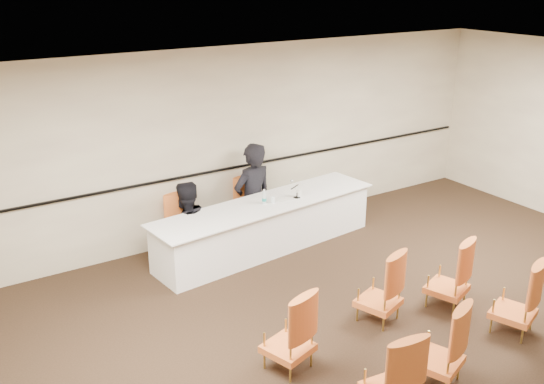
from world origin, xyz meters
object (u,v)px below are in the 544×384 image
at_px(panelist_main, 253,202).
at_px(aud_chair_front_mid, 379,286).
at_px(aud_chair_back_right, 515,296).
at_px(coffee_cup, 299,193).
at_px(aud_chair_front_left, 288,330).
at_px(panelist_main_chair, 253,207).
at_px(microphone, 297,190).
at_px(aud_chair_back_mid, 439,343).
at_px(panelist_second, 186,233).
at_px(drinking_glass, 273,200).
at_px(aud_chair_back_left, 392,372).
at_px(panelist_second_chair, 186,226).
at_px(water_bottle, 264,197).
at_px(panel_table, 266,226).
at_px(aud_chair_front_right, 448,272).

relative_size(panelist_main, aud_chair_front_mid, 2.07).
bearing_deg(aud_chair_back_right, coffee_cup, 81.16).
bearing_deg(aud_chair_front_left, panelist_main_chair, 48.47).
bearing_deg(panelist_main, panelist_main_chair, -7.50).
distance_m(microphone, aud_chair_back_mid, 3.71).
distance_m(panelist_second, drinking_glass, 1.39).
height_order(microphone, aud_chair_back_mid, microphone).
distance_m(panelist_main_chair, aud_chair_back_left, 4.48).
bearing_deg(aud_chair_back_right, panelist_second_chair, 101.05).
relative_size(panelist_second, aud_chair_back_right, 1.69).
bearing_deg(panelist_second_chair, aud_chair_front_mid, -73.39).
distance_m(panelist_second_chair, aud_chair_back_mid, 4.23).
xyz_separation_m(coffee_cup, aud_chair_back_mid, (-0.77, -3.63, -0.34)).
distance_m(panelist_main_chair, panelist_second_chair, 1.25).
bearing_deg(drinking_glass, water_bottle, 160.45).
relative_size(panelist_second_chair, aud_chair_back_left, 1.00).
bearing_deg(aud_chair_back_right, panel_table, 89.50).
relative_size(aud_chair_back_mid, aud_chair_back_right, 1.00).
xyz_separation_m(water_bottle, aud_chair_back_right, (1.28, -3.51, -0.39)).
height_order(aud_chair_back_left, aud_chair_back_mid, same).
relative_size(aud_chair_front_right, aud_chair_back_right, 1.00).
bearing_deg(coffee_cup, aud_chair_back_left, -112.04).
bearing_deg(aud_chair_front_right, panelist_second_chair, 105.06).
distance_m(panelist_main, aud_chair_front_mid, 3.03).
relative_size(panelist_second, water_bottle, 7.19).
relative_size(coffee_cup, aud_chair_back_left, 0.14).
relative_size(drinking_glass, coffee_cup, 0.73).
relative_size(aud_chair_front_mid, aud_chair_back_left, 1.00).
relative_size(panelist_second_chair, drinking_glass, 9.50).
xyz_separation_m(panelist_main, aud_chair_back_left, (-1.05, -4.36, -0.08)).
height_order(panel_table, aud_chair_front_right, aud_chair_front_right).
bearing_deg(panelist_main, panelist_second, -1.36).
distance_m(panelist_main_chair, aud_chair_front_right, 3.38).
xyz_separation_m(drinking_glass, coffee_cup, (0.47, -0.02, 0.02)).
distance_m(panelist_main, aud_chair_back_right, 4.24).
bearing_deg(panelist_main, water_bottle, 69.19).
xyz_separation_m(aud_chair_front_left, aud_chair_front_mid, (1.46, 0.20, 0.00)).
distance_m(panelist_main, aud_chair_front_left, 3.56).
relative_size(water_bottle, aud_chair_front_left, 0.24).
bearing_deg(drinking_glass, panelist_main, 89.25).
bearing_deg(aud_chair_back_mid, panelist_second_chair, 81.57).
xyz_separation_m(panelist_second, microphone, (1.65, -0.51, 0.52)).
relative_size(panelist_main_chair, aud_chair_back_right, 1.00).
relative_size(panelist_second_chair, coffee_cup, 6.91).
xyz_separation_m(panelist_main, panelist_second, (-1.24, -0.13, -0.19)).
xyz_separation_m(microphone, aud_chair_back_left, (-1.47, -3.72, -0.41)).
relative_size(water_bottle, aud_chair_back_left, 0.24).
bearing_deg(microphone, water_bottle, 171.95).
bearing_deg(panelist_second_chair, aud_chair_back_mid, -83.45).
height_order(water_bottle, drinking_glass, water_bottle).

